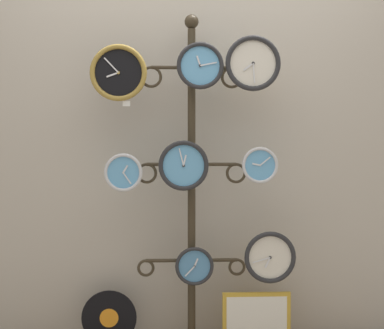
{
  "coord_description": "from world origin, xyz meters",
  "views": [
    {
      "loc": [
        -0.14,
        -2.6,
        1.13
      ],
      "look_at": [
        0.0,
        0.36,
        1.07
      ],
      "focal_mm": 50.0,
      "sensor_mm": 36.0,
      "label": 1
    }
  ],
  "objects_px": {
    "clock_top_left": "(118,73)",
    "picture_frame": "(256,320)",
    "clock_top_right": "(253,63)",
    "display_stand": "(192,239)",
    "vinyl_record": "(109,318)",
    "clock_bottom_right": "(270,257)",
    "clock_middle_center": "(184,166)",
    "clock_top_center": "(200,66)",
    "clock_middle_left": "(123,173)",
    "clock_middle_right": "(260,165)",
    "clock_bottom_center": "(194,266)"
  },
  "relations": [
    {
      "from": "clock_bottom_right",
      "to": "vinyl_record",
      "type": "distance_m",
      "value": 0.96
    },
    {
      "from": "clock_middle_center",
      "to": "clock_bottom_right",
      "type": "relative_size",
      "value": 0.96
    },
    {
      "from": "clock_middle_left",
      "to": "vinyl_record",
      "type": "height_order",
      "value": "clock_middle_left"
    },
    {
      "from": "clock_top_right",
      "to": "clock_middle_center",
      "type": "distance_m",
      "value": 0.68
    },
    {
      "from": "clock_top_right",
      "to": "clock_middle_right",
      "type": "relative_size",
      "value": 1.52
    },
    {
      "from": "clock_middle_left",
      "to": "picture_frame",
      "type": "height_order",
      "value": "clock_middle_left"
    },
    {
      "from": "clock_middle_left",
      "to": "picture_frame",
      "type": "xyz_separation_m",
      "value": [
        0.73,
        0.01,
        -0.82
      ]
    },
    {
      "from": "clock_top_left",
      "to": "picture_frame",
      "type": "relative_size",
      "value": 0.81
    },
    {
      "from": "clock_middle_right",
      "to": "clock_bottom_right",
      "type": "bearing_deg",
      "value": -17.02
    },
    {
      "from": "vinyl_record",
      "to": "clock_bottom_center",
      "type": "bearing_deg",
      "value": -7.13
    },
    {
      "from": "clock_middle_left",
      "to": "clock_middle_center",
      "type": "distance_m",
      "value": 0.33
    },
    {
      "from": "clock_bottom_center",
      "to": "picture_frame",
      "type": "bearing_deg",
      "value": -2.16
    },
    {
      "from": "clock_top_right",
      "to": "picture_frame",
      "type": "height_order",
      "value": "clock_top_right"
    },
    {
      "from": "vinyl_record",
      "to": "picture_frame",
      "type": "height_order",
      "value": "vinyl_record"
    },
    {
      "from": "display_stand",
      "to": "clock_top_center",
      "type": "distance_m",
      "value": 0.97
    },
    {
      "from": "clock_middle_center",
      "to": "clock_top_right",
      "type": "bearing_deg",
      "value": 2.96
    },
    {
      "from": "display_stand",
      "to": "clock_bottom_center",
      "type": "distance_m",
      "value": 0.16
    },
    {
      "from": "clock_top_right",
      "to": "clock_top_left",
      "type": "bearing_deg",
      "value": -179.32
    },
    {
      "from": "display_stand",
      "to": "clock_middle_left",
      "type": "xyz_separation_m",
      "value": [
        -0.37,
        -0.1,
        0.38
      ]
    },
    {
      "from": "clock_top_left",
      "to": "picture_frame",
      "type": "bearing_deg",
      "value": 0.44
    },
    {
      "from": "clock_middle_right",
      "to": "picture_frame",
      "type": "xyz_separation_m",
      "value": [
        -0.02,
        -0.0,
        -0.85
      ]
    },
    {
      "from": "display_stand",
      "to": "clock_top_center",
      "type": "height_order",
      "value": "display_stand"
    },
    {
      "from": "clock_bottom_center",
      "to": "display_stand",
      "type": "bearing_deg",
      "value": 97.83
    },
    {
      "from": "clock_middle_center",
      "to": "clock_middle_right",
      "type": "distance_m",
      "value": 0.42
    },
    {
      "from": "clock_top_center",
      "to": "clock_top_right",
      "type": "xyz_separation_m",
      "value": [
        0.29,
        0.0,
        0.02
      ]
    },
    {
      "from": "display_stand",
      "to": "clock_bottom_right",
      "type": "xyz_separation_m",
      "value": [
        0.43,
        -0.11,
        -0.08
      ]
    },
    {
      "from": "clock_middle_left",
      "to": "clock_middle_right",
      "type": "distance_m",
      "value": 0.75
    },
    {
      "from": "display_stand",
      "to": "clock_middle_right",
      "type": "bearing_deg",
      "value": -14.5
    },
    {
      "from": "clock_bottom_right",
      "to": "picture_frame",
      "type": "relative_size",
      "value": 0.76
    },
    {
      "from": "vinyl_record",
      "to": "picture_frame",
      "type": "bearing_deg",
      "value": -5.06
    },
    {
      "from": "clock_middle_left",
      "to": "clock_bottom_center",
      "type": "xyz_separation_m",
      "value": [
        0.39,
        0.02,
        -0.52
      ]
    },
    {
      "from": "clock_top_right",
      "to": "picture_frame",
      "type": "distance_m",
      "value": 1.41
    },
    {
      "from": "clock_middle_left",
      "to": "clock_bottom_center",
      "type": "bearing_deg",
      "value": 2.93
    },
    {
      "from": "clock_top_center",
      "to": "clock_middle_left",
      "type": "distance_m",
      "value": 0.71
    },
    {
      "from": "clock_top_center",
      "to": "picture_frame",
      "type": "relative_size",
      "value": 0.68
    },
    {
      "from": "picture_frame",
      "to": "clock_middle_left",
      "type": "bearing_deg",
      "value": -179.46
    },
    {
      "from": "clock_top_center",
      "to": "clock_middle_left",
      "type": "relative_size",
      "value": 1.24
    },
    {
      "from": "display_stand",
      "to": "clock_top_right",
      "type": "height_order",
      "value": "display_stand"
    },
    {
      "from": "picture_frame",
      "to": "display_stand",
      "type": "bearing_deg",
      "value": 164.63
    },
    {
      "from": "clock_middle_right",
      "to": "picture_frame",
      "type": "relative_size",
      "value": 0.53
    },
    {
      "from": "display_stand",
      "to": "clock_bottom_center",
      "type": "height_order",
      "value": "display_stand"
    },
    {
      "from": "vinyl_record",
      "to": "picture_frame",
      "type": "distance_m",
      "value": 0.82
    },
    {
      "from": "clock_middle_center",
      "to": "vinyl_record",
      "type": "distance_m",
      "value": 0.95
    },
    {
      "from": "clock_top_center",
      "to": "clock_middle_center",
      "type": "height_order",
      "value": "clock_top_center"
    },
    {
      "from": "clock_top_left",
      "to": "clock_middle_left",
      "type": "bearing_deg",
      "value": -2.28
    },
    {
      "from": "display_stand",
      "to": "vinyl_record",
      "type": "bearing_deg",
      "value": -176.89
    },
    {
      "from": "clock_middle_left",
      "to": "clock_middle_right",
      "type": "relative_size",
      "value": 1.03
    },
    {
      "from": "clock_middle_left",
      "to": "clock_middle_right",
      "type": "bearing_deg",
      "value": 0.63
    },
    {
      "from": "clock_top_right",
      "to": "display_stand",
      "type": "bearing_deg",
      "value": 164.1
    },
    {
      "from": "clock_top_left",
      "to": "clock_top_center",
      "type": "height_order",
      "value": "clock_top_center"
    }
  ]
}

